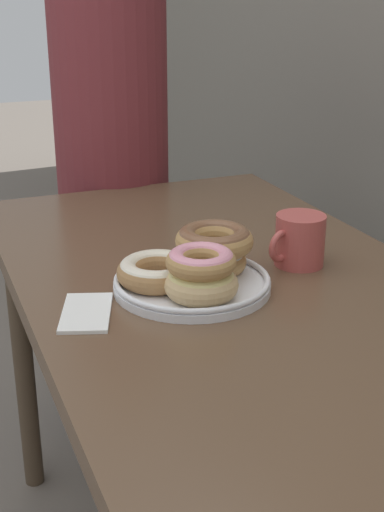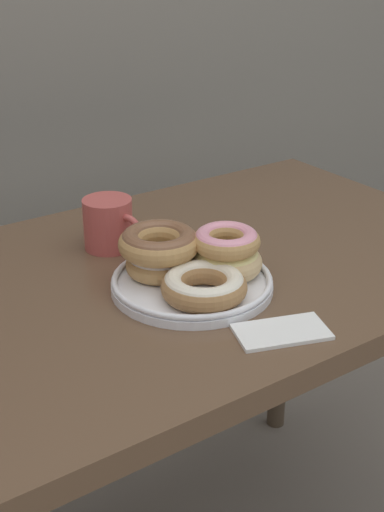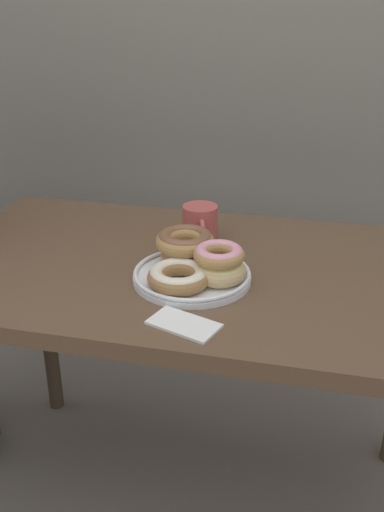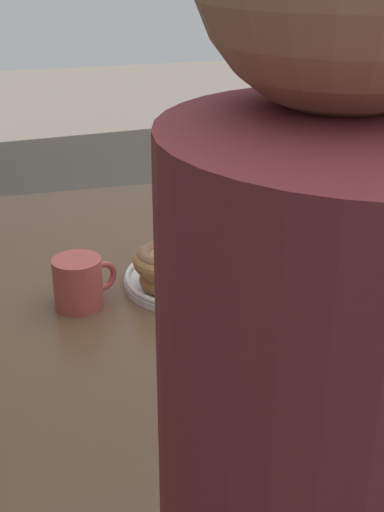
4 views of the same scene
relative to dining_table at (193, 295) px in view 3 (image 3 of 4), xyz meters
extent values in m
cube|color=slate|center=(0.00, 0.75, 0.61)|extent=(8.00, 0.05, 2.60)
cube|color=brown|center=(0.00, 0.00, 0.06)|extent=(1.27, 0.71, 0.04)
cylinder|color=#473828|center=(-0.57, 0.30, -0.32)|extent=(0.05, 0.05, 0.73)
cylinder|color=white|center=(0.02, -0.08, 0.09)|extent=(0.27, 0.27, 0.01)
torus|color=white|center=(0.02, -0.08, 0.10)|extent=(0.26, 0.26, 0.01)
torus|color=#D6B27A|center=(0.08, -0.09, 0.12)|extent=(0.17, 0.17, 0.04)
torus|color=#E0D17F|center=(0.08, -0.09, 0.13)|extent=(0.16, 0.16, 0.03)
torus|color=#B2844C|center=(-0.01, -0.03, 0.12)|extent=(0.15, 0.15, 0.04)
torus|color=white|center=(-0.01, -0.03, 0.12)|extent=(0.14, 0.14, 0.03)
torus|color=#9E7042|center=(0.00, -0.14, 0.12)|extent=(0.19, 0.19, 0.04)
torus|color=silver|center=(0.00, -0.14, 0.12)|extent=(0.18, 0.18, 0.03)
torus|color=#B2844C|center=(0.08, -0.09, 0.16)|extent=(0.11, 0.11, 0.03)
torus|color=pink|center=(0.08, -0.09, 0.16)|extent=(0.11, 0.11, 0.03)
torus|color=#B2844C|center=(-0.01, -0.03, 0.15)|extent=(0.16, 0.16, 0.04)
torus|color=brown|center=(-0.01, -0.03, 0.16)|extent=(0.15, 0.15, 0.03)
cylinder|color=#B74C47|center=(-0.01, 0.14, 0.13)|extent=(0.09, 0.09, 0.09)
cylinder|color=#382114|center=(-0.01, 0.14, 0.17)|extent=(0.07, 0.07, 0.00)
torus|color=#B74C47|center=(0.00, 0.10, 0.13)|extent=(0.03, 0.06, 0.06)
cube|color=white|center=(0.04, -0.27, 0.09)|extent=(0.15, 0.12, 0.01)
camera|label=1|loc=(1.04, -0.49, 0.57)|focal=50.00mm
camera|label=2|loc=(-0.58, -0.93, 0.63)|focal=50.00mm
camera|label=3|loc=(0.27, -1.19, 0.68)|focal=40.00mm
camera|label=4|loc=(-1.19, 0.25, 0.72)|focal=50.00mm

